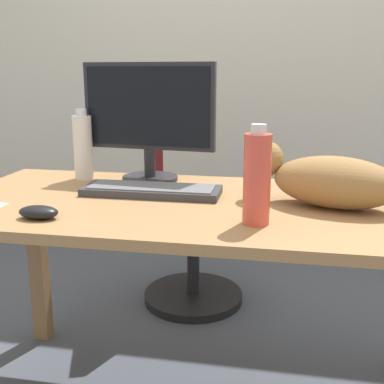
% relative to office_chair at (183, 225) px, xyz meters
% --- Properties ---
extents(back_wall, '(6.00, 0.04, 2.60)m').
position_rel_office_chair_xyz_m(back_wall, '(0.20, 0.83, 0.91)').
color(back_wall, beige).
rests_on(back_wall, ground_plane).
extents(desk, '(1.56, 0.73, 0.72)m').
position_rel_office_chair_xyz_m(desk, '(0.20, -0.74, 0.23)').
color(desk, '#9E7247').
rests_on(desk, ground_plane).
extents(office_chair, '(0.51, 0.48, 0.91)m').
position_rel_office_chair_xyz_m(office_chair, '(0.00, 0.00, 0.00)').
color(office_chair, black).
rests_on(office_chair, ground_plane).
extents(monitor, '(0.48, 0.20, 0.42)m').
position_rel_office_chair_xyz_m(monitor, '(-0.02, -0.48, 0.55)').
color(monitor, '#232328').
rests_on(monitor, desk).
extents(keyboard, '(0.44, 0.15, 0.03)m').
position_rel_office_chair_xyz_m(keyboard, '(0.04, -0.68, 0.34)').
color(keyboard, '#333338').
rests_on(keyboard, desk).
extents(cat, '(0.58, 0.29, 0.20)m').
position_rel_office_chair_xyz_m(cat, '(0.58, -0.72, 0.41)').
color(cat, olive).
rests_on(cat, desk).
extents(computer_mouse, '(0.11, 0.06, 0.04)m').
position_rel_office_chair_xyz_m(computer_mouse, '(-0.19, -0.98, 0.34)').
color(computer_mouse, black).
rests_on(computer_mouse, desk).
extents(water_bottle, '(0.07, 0.07, 0.26)m').
position_rel_office_chair_xyz_m(water_bottle, '(0.38, -0.92, 0.44)').
color(water_bottle, '#D84C3D').
rests_on(water_bottle, desk).
extents(spray_bottle, '(0.07, 0.07, 0.25)m').
position_rel_office_chair_xyz_m(spray_bottle, '(-0.26, -0.50, 0.44)').
color(spray_bottle, silver).
rests_on(spray_bottle, desk).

